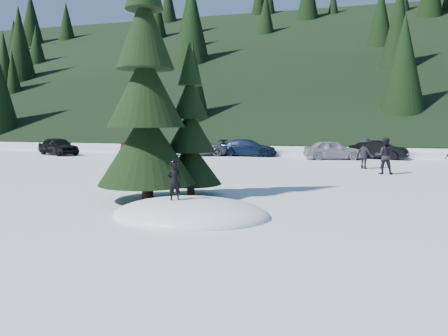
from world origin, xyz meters
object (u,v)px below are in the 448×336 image
(car_0, at_px, (58,146))
(car_4, at_px, (333,150))
(spruce_short, at_px, (190,136))
(adult_2, at_px, (365,153))
(child_skier, at_px, (174,181))
(car_1, at_px, (144,146))
(car_3, at_px, (248,148))
(adult_0, at_px, (384,156))
(car_5, at_px, (379,150))
(spruce_tall, at_px, (146,99))
(car_2, at_px, (201,147))

(car_0, xyz_separation_m, car_4, (20.93, 1.75, -0.02))
(spruce_short, height_order, adult_2, spruce_short)
(child_skier, bearing_deg, car_0, -69.31)
(car_1, height_order, car_4, car_4)
(spruce_short, bearing_deg, car_4, 75.75)
(child_skier, xyz_separation_m, car_3, (-2.92, 21.46, -0.36))
(car_1, distance_m, car_4, 15.63)
(child_skier, xyz_separation_m, adult_2, (5.36, 14.47, -0.13))
(adult_0, height_order, car_5, adult_0)
(spruce_short, bearing_deg, spruce_tall, -125.54)
(spruce_short, relative_size, car_4, 1.36)
(child_skier, relative_size, car_5, 0.26)
(spruce_short, bearing_deg, car_0, 138.25)
(child_skier, bearing_deg, spruce_short, -99.50)
(spruce_short, xyz_separation_m, car_3, (-2.08, 17.97, -1.47))
(car_0, relative_size, car_2, 0.88)
(spruce_short, relative_size, adult_0, 2.95)
(adult_2, bearing_deg, car_0, 28.82)
(adult_2, xyz_separation_m, car_2, (-11.92, 6.57, -0.22))
(child_skier, relative_size, car_4, 0.26)
(car_4, bearing_deg, car_1, 68.59)
(adult_0, bearing_deg, car_2, -35.20)
(car_1, bearing_deg, spruce_short, -153.87)
(car_2, relative_size, car_5, 1.19)
(spruce_tall, distance_m, spruce_short, 2.11)
(spruce_tall, relative_size, car_5, 2.20)
(car_3, bearing_deg, car_4, -99.31)
(spruce_tall, distance_m, adult_0, 13.05)
(child_skier, bearing_deg, car_3, -105.19)
(adult_0, xyz_separation_m, adult_2, (-0.85, 2.38, -0.05))
(car_0, height_order, car_2, car_0)
(spruce_short, bearing_deg, car_5, 67.89)
(car_2, bearing_deg, adult_0, -138.32)
(spruce_short, bearing_deg, car_2, 108.08)
(spruce_tall, relative_size, car_0, 2.11)
(spruce_short, relative_size, car_2, 1.16)
(adult_0, relative_size, car_3, 0.42)
(adult_2, relative_size, car_1, 0.47)
(spruce_short, xyz_separation_m, car_5, (7.32, 18.01, -1.46))
(child_skier, relative_size, adult_2, 0.60)
(spruce_tall, distance_m, car_2, 19.71)
(car_4, bearing_deg, adult_0, -174.12)
(child_skier, bearing_deg, adult_0, -140.13)
(child_skier, bearing_deg, car_1, -84.53)
(spruce_tall, height_order, car_3, spruce_tall)
(car_5, bearing_deg, car_0, 112.20)
(spruce_tall, height_order, car_5, spruce_tall)
(car_5, bearing_deg, spruce_short, 172.72)
(car_1, bearing_deg, car_4, -102.74)
(car_4, xyz_separation_m, car_5, (3.09, 1.36, -0.03))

